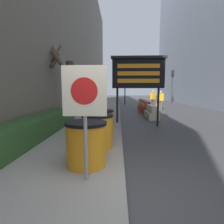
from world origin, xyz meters
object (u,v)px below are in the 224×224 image
barrel_drum_foreground (86,143)px  traffic_cone_mid (150,110)px  traffic_light_far_side (172,80)px  traffic_light_near_curb (125,78)px  traffic_cone_far (147,106)px  warning_sign (85,100)px  jersey_barrier_red_striped (146,108)px  barrel_drum_middle (97,131)px  message_board (138,74)px  jersey_barrier_orange_near (142,106)px  jersey_barrier_cream (151,113)px  traffic_cone_near (156,107)px  barrel_drum_back (101,123)px  pedestrian_passerby (161,99)px  pedestrian_worker (153,98)px

barrel_drum_foreground → traffic_cone_mid: bearing=72.3°
traffic_light_far_side → traffic_light_near_curb: bearing=-161.2°
traffic_cone_far → traffic_light_near_curb: 6.19m
warning_sign → jersey_barrier_red_striped: bearing=75.6°
traffic_light_near_curb → jersey_barrier_red_striped: bearing=-81.7°
barrel_drum_middle → jersey_barrier_red_striped: (2.53, 8.15, -0.21)m
message_board → traffic_cone_mid: 5.12m
warning_sign → jersey_barrier_orange_near: bearing=78.1°
jersey_barrier_red_striped → jersey_barrier_orange_near: jersey_barrier_orange_near is taller
jersey_barrier_cream → traffic_cone_mid: size_ratio=3.07×
traffic_cone_near → traffic_cone_mid: (-0.77, -1.60, -0.06)m
barrel_drum_foreground → traffic_cone_far: barrel_drum_foreground is taller
barrel_drum_back → traffic_light_far_side: (7.47, 17.37, 2.46)m
traffic_cone_mid → barrel_drum_middle: bearing=-109.3°
message_board → jersey_barrier_orange_near: (1.09, 6.57, -2.00)m
traffic_light_near_curb → pedestrian_passerby: 6.90m
jersey_barrier_cream → traffic_cone_far: jersey_barrier_cream is taller
jersey_barrier_red_striped → traffic_cone_far: 3.05m
traffic_cone_mid → pedestrian_passerby: (1.26, 2.31, 0.68)m
barrel_drum_back → pedestrian_passerby: size_ratio=0.53×
barrel_drum_middle → traffic_light_near_curb: (1.34, 16.35, 2.54)m
message_board → traffic_light_near_curb: 12.71m
barrel_drum_back → traffic_light_near_curb: (1.35, 15.29, 2.54)m
traffic_light_near_curb → traffic_cone_near: bearing=-71.1°
message_board → barrel_drum_back: bearing=-119.2°
barrel_drum_foreground → traffic_light_far_side: 21.06m
barrel_drum_middle → traffic_light_far_side: (7.45, 18.44, 2.46)m
barrel_drum_middle → pedestrian_passerby: pedestrian_passerby is taller
jersey_barrier_orange_near → pedestrian_worker: bearing=59.4°
pedestrian_worker → jersey_barrier_orange_near: bearing=-159.5°
traffic_cone_near → pedestrian_passerby: size_ratio=0.44×
jersey_barrier_red_striped → barrel_drum_middle: bearing=-107.2°
traffic_cone_near → pedestrian_worker: size_ratio=0.43×
barrel_drum_foreground → message_board: (1.53, 4.74, 1.81)m
barrel_drum_middle → warning_sign: 1.91m
traffic_light_near_curb → pedestrian_worker: 5.10m
message_board → jersey_barrier_orange_near: 6.95m
barrel_drum_middle → traffic_cone_far: bearing=74.4°
barrel_drum_middle → pedestrian_worker: pedestrian_worker is taller
jersey_barrier_orange_near → traffic_cone_mid: bearing=-81.6°
barrel_drum_middle → pedestrian_passerby: bearing=68.5°
warning_sign → traffic_cone_mid: warning_sign is taller
message_board → pedestrian_worker: message_board is taller
barrel_drum_back → traffic_light_near_curb: size_ratio=0.20×
warning_sign → pedestrian_worker: 14.68m
barrel_drum_middle → message_board: bearing=68.6°
message_board → traffic_light_far_side: 15.96m
warning_sign → traffic_cone_near: bearing=72.5°
jersey_barrier_red_striped → pedestrian_worker: size_ratio=1.03×
traffic_light_far_side → pedestrian_worker: (-3.60, -5.96, -2.07)m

